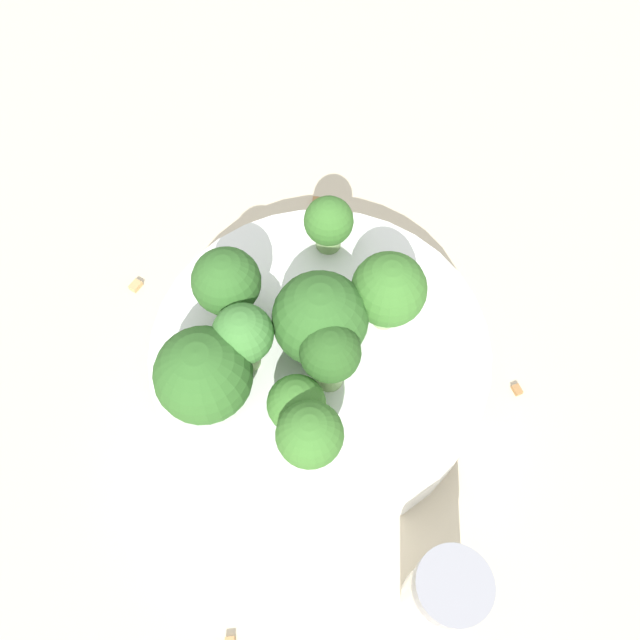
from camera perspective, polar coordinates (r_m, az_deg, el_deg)
The scene contains 16 objects.
ground_plane at distance 0.44m, azimuth 0.00°, elevation -5.27°, with size 3.00×3.00×0.00m, color beige.
bowl at distance 0.41m, azimuth 0.00°, elevation -3.80°, with size 0.21×0.21×0.05m, color white.
broccoli_floret_0 at distance 0.36m, azimuth -0.51°, elevation -0.00°, with size 0.06×0.06×0.06m.
broccoli_floret_1 at distance 0.35m, azimuth 0.93°, elevation -3.24°, with size 0.03×0.03×0.06m.
broccoli_floret_2 at distance 0.37m, azimuth 6.29°, elevation 2.68°, with size 0.05×0.05×0.06m.
broccoli_floret_3 at distance 0.36m, azimuth -10.58°, elevation -5.02°, with size 0.06×0.06×0.06m.
broccoli_floret_4 at distance 0.35m, azimuth -2.16°, elevation -7.73°, with size 0.03×0.03×0.04m.
broccoli_floret_5 at distance 0.36m, azimuth -7.03°, elevation -1.47°, with size 0.04×0.04×0.05m.
broccoli_floret_6 at distance 0.41m, azimuth 0.60°, elevation 8.86°, with size 0.03×0.03×0.04m.
broccoli_floret_7 at distance 0.33m, azimuth -1.66°, elevation -10.52°, with size 0.04×0.04×0.05m.
broccoli_floret_8 at distance 0.37m, azimuth -8.50°, elevation 3.29°, with size 0.04×0.04×0.06m.
pepper_shaker at distance 0.37m, azimuth 11.17°, elevation -23.24°, with size 0.04×0.04×0.07m.
almond_crumb_0 at distance 0.49m, azimuth -8.00°, elevation 5.99°, with size 0.01×0.00×0.01m, color #AD7F4C.
almond_crumb_2 at distance 0.52m, azimuth -0.39°, elevation 10.92°, with size 0.01×0.01×0.01m, color olive.
almond_crumb_3 at distance 0.49m, azimuth -16.57°, elevation 3.16°, with size 0.01×0.01×0.01m, color tan.
almond_crumb_4 at distance 0.45m, azimuth 17.60°, elevation -5.66°, with size 0.01×0.01×0.01m, color olive.
Camera 1 is at (0.01, -0.18, 0.40)m, focal length 35.00 mm.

